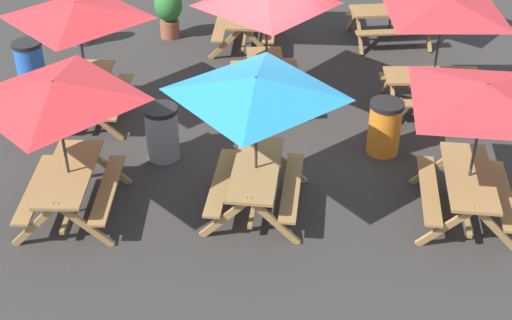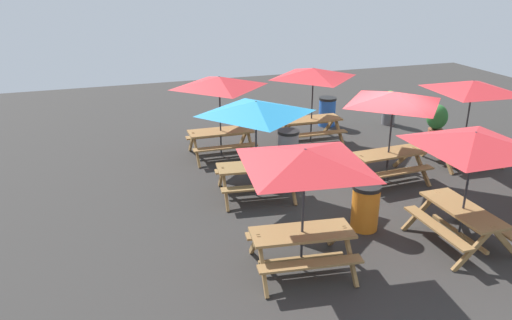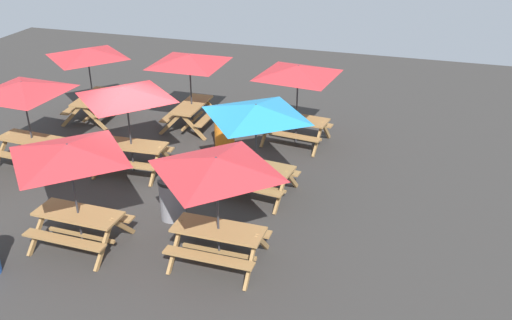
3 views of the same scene
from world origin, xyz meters
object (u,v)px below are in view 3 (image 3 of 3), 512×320
picnic_table_2 (256,117)px  picnic_table_5 (23,94)px  picnic_table_0 (298,76)px  picnic_table_1 (126,99)px  trash_bin_orange (225,132)px  picnic_table_4 (88,58)px  picnic_table_7 (190,65)px  trash_bin_gray (172,198)px  picnic_table_3 (69,159)px  picnic_table_6 (216,173)px

picnic_table_2 → picnic_table_5: (-6.09, -0.23, 0.00)m
picnic_table_2 → picnic_table_5: bearing=-170.8°
picnic_table_0 → picnic_table_2: 3.20m
picnic_table_1 → trash_bin_orange: size_ratio=2.38×
picnic_table_2 → picnic_table_5: same height
picnic_table_4 → picnic_table_7: 3.24m
picnic_table_2 → trash_bin_gray: (-1.45, -1.60, -1.49)m
picnic_table_2 → picnic_table_7: same height
picnic_table_5 → trash_bin_gray: picnic_table_5 is taller
trash_bin_gray → trash_bin_orange: same height
picnic_table_7 → picnic_table_3: bearing=-177.6°
picnic_table_2 → trash_bin_gray: size_ratio=2.38×
picnic_table_6 → picnic_table_7: same height
picnic_table_2 → picnic_table_5: 6.09m
picnic_table_0 → trash_bin_orange: 2.55m
picnic_table_5 → trash_bin_orange: (4.47, 2.46, -1.49)m
picnic_table_2 → trash_bin_gray: bearing=-125.2°
picnic_table_7 → picnic_table_0: bearing=-92.4°
picnic_table_0 → trash_bin_gray: picnic_table_0 is taller
picnic_table_6 → trash_bin_orange: bearing=109.7°
trash_bin_gray → trash_bin_orange: bearing=92.4°
picnic_table_5 → picnic_table_4: bearing=97.2°
picnic_table_6 → picnic_table_1: bearing=140.1°
trash_bin_orange → picnic_table_4: bearing=169.8°
picnic_table_7 → trash_bin_orange: bearing=-127.3°
picnic_table_3 → picnic_table_4: size_ratio=1.00×
picnic_table_5 → picnic_table_7: size_ratio=1.00×
picnic_table_0 → trash_bin_gray: bearing=-101.9°
picnic_table_1 → picnic_table_6: size_ratio=1.00×
picnic_table_2 → picnic_table_4: size_ratio=1.00×
picnic_table_4 → picnic_table_5: (0.21, -3.30, 0.00)m
picnic_table_4 → picnic_table_5: same height
picnic_table_3 → trash_bin_orange: (1.21, 5.35, -1.49)m
picnic_table_4 → picnic_table_7: size_ratio=0.83×
picnic_table_5 → picnic_table_7: bearing=53.4°
picnic_table_2 → picnic_table_4: same height
picnic_table_0 → picnic_table_1: bearing=-133.3°
picnic_table_3 → picnic_table_4: bearing=120.9°
picnic_table_3 → trash_bin_gray: picnic_table_3 is taller
picnic_table_1 → picnic_table_2: size_ratio=1.00×
picnic_table_7 → trash_bin_gray: bearing=-161.7°
picnic_table_0 → picnic_table_5: 7.17m
picnic_table_1 → picnic_table_7: same height
picnic_table_0 → picnic_table_3: bearing=-108.5°
picnic_table_3 → trash_bin_gray: size_ratio=2.38×
picnic_table_0 → picnic_table_4: same height
picnic_table_6 → trash_bin_gray: picnic_table_6 is taller
picnic_table_0 → picnic_table_2: same height
picnic_table_6 → trash_bin_gray: (-1.56, 1.22, -1.49)m
picnic_table_1 → picnic_table_7: size_ratio=0.83×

